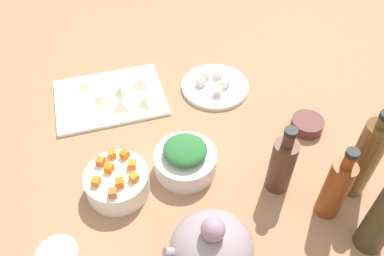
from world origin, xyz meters
TOP-DOWN VIEW (x-y plane):
  - tabletop at (0.00, 0.00)cm, footprint 190.00×190.00cm
  - cutting_board at (19.91, -21.40)cm, footprint 32.42×24.66cm
  - plate_tofu at (-11.61, -19.03)cm, footprint 20.35×20.35cm
  - bowl_greens at (3.71, 8.64)cm, footprint 15.36×15.36cm
  - bowl_carrots at (20.61, 11.09)cm, footprint 15.10×15.10cm
  - bowl_small_side at (-31.51, 2.91)cm, footprint 8.67×8.67cm
  - teapot at (3.73, 32.99)cm, footprint 18.39×16.41cm
  - bottle_0 at (-33.74, 23.24)cm, footprint 5.90×5.90cm
  - bottle_1 at (-30.33, 37.02)cm, footprint 6.04×6.04cm
  - bottle_2 at (-25.24, 27.57)cm, footprint 5.24×5.24cm
  - bottle_3 at (-16.72, 18.46)cm, footprint 5.67×5.67cm
  - carrot_cube_0 at (16.57, 9.72)cm, footprint 2.13×2.13cm
  - carrot_cube_1 at (23.60, 7.10)cm, footprint 2.43×2.43cm
  - carrot_cube_2 at (19.87, 14.13)cm, footprint 1.93×1.93cm
  - carrot_cube_3 at (21.86, 9.55)cm, footprint 2.49×2.49cm
  - carrot_cube_4 at (17.91, 6.25)cm, footprint 2.54×2.54cm
  - carrot_cube_5 at (25.01, 12.60)cm, footprint 2.39×2.39cm
  - carrot_cube_6 at (21.65, 16.44)cm, footprint 2.02×2.02cm
  - carrot_cube_7 at (16.61, 13.39)cm, footprint 2.47×2.47cm
  - carrot_cube_8 at (20.78, 5.44)cm, footprint 1.95×1.95cm
  - chopped_greens_mound at (3.71, 8.64)cm, footprint 12.99×12.80cm
  - tofu_cube_0 at (-9.49, -23.08)cm, footprint 2.38×2.38cm
  - tofu_cube_1 at (-11.22, -14.78)cm, footprint 2.79×2.79cm
  - tofu_cube_2 at (-14.23, -17.75)cm, footprint 3.00×3.00cm
  - tofu_cube_3 at (-13.34, -22.52)cm, footprint 2.99×2.99cm
  - tofu_cube_4 at (-7.35, -19.99)cm, footprint 2.96×2.96cm
  - dumpling_0 at (21.82, -19.64)cm, footprint 6.49×6.31cm
  - dumpling_1 at (26.58, -27.41)cm, footprint 6.87×7.07cm
  - dumpling_2 at (9.65, -24.50)cm, footprint 7.35×7.14cm
  - dumpling_3 at (17.02, -16.00)cm, footprint 6.52×6.49cm
  - dumpling_4 at (16.34, -21.43)cm, footprint 4.38×4.84cm
  - dumpling_5 at (10.00, -15.82)cm, footprint 5.20×5.32cm

SIDE VIEW (x-z plane):
  - tabletop at x=0.00cm, z-range 0.00..3.00cm
  - cutting_board at x=19.91cm, z-range 3.00..4.00cm
  - plate_tofu at x=-11.61cm, z-range 3.00..4.20cm
  - bowl_small_side at x=-31.51cm, z-range 3.00..6.28cm
  - dumpling_1 at x=26.58cm, z-range 4.00..6.12cm
  - dumpling_0 at x=21.82cm, z-range 4.00..6.17cm
  - dumpling_3 at x=17.02cm, z-range 4.00..6.43cm
  - dumpling_5 at x=10.00cm, z-range 4.00..6.44cm
  - tofu_cube_0 at x=-9.49cm, z-range 4.20..6.40cm
  - tofu_cube_1 at x=-11.22cm, z-range 4.20..6.40cm
  - tofu_cube_2 at x=-14.23cm, z-range 4.20..6.40cm
  - tofu_cube_3 at x=-13.34cm, z-range 4.20..6.40cm
  - tofu_cube_4 at x=-7.35cm, z-range 4.20..6.40cm
  - dumpling_2 at x=9.65cm, z-range 4.00..6.77cm
  - dumpling_4 at x=16.34cm, z-range 4.00..6.89cm
  - bowl_greens at x=3.71cm, z-range 3.00..8.56cm
  - bowl_carrots at x=20.61cm, z-range 3.00..9.01cm
  - teapot at x=3.73cm, z-range 1.12..16.45cm
  - carrot_cube_0 at x=16.57cm, z-range 9.01..10.81cm
  - carrot_cube_1 at x=23.60cm, z-range 9.01..10.81cm
  - carrot_cube_2 at x=19.87cm, z-range 9.01..10.81cm
  - carrot_cube_3 at x=21.86cm, z-range 9.01..10.81cm
  - carrot_cube_4 at x=17.91cm, z-range 9.01..10.81cm
  - carrot_cube_5 at x=25.01cm, z-range 9.01..10.81cm
  - carrot_cube_6 at x=21.65cm, z-range 9.01..10.81cm
  - carrot_cube_7 at x=16.61cm, z-range 9.01..10.81cm
  - carrot_cube_8 at x=20.78cm, z-range 9.01..10.81cm
  - chopped_greens_mound at x=3.71cm, z-range 8.56..12.16cm
  - bottle_3 at x=-16.72cm, z-range 1.23..21.05cm
  - bottle_2 at x=-25.24cm, z-range 1.21..22.55cm
  - bottle_1 at x=-30.33cm, z-range 1.32..25.01cm
  - bottle_0 at x=-33.74cm, z-range 1.60..26.92cm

